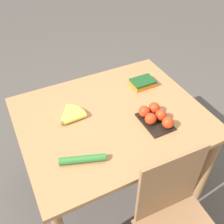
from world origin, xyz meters
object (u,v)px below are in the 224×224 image
carrot_bag (143,82)px  cucumber_near (83,159)px  banana_bunch (71,116)px  tomato_pack (155,116)px  chair (176,224)px

carrot_bag → cucumber_near: bearing=34.5°
banana_bunch → tomato_pack: 0.54m
tomato_pack → chair: bearing=72.4°
chair → cucumber_near: size_ratio=3.73×
carrot_bag → tomato_pack: bearing=70.3°
chair → carrot_bag: bearing=73.5°
tomato_pack → cucumber_near: 0.54m
cucumber_near → tomato_pack: bearing=-169.9°
chair → banana_bunch: chair is taller
chair → tomato_pack: bearing=74.3°
banana_bunch → carrot_bag: bearing=-170.9°
tomato_pack → carrot_bag: bearing=-109.7°
chair → cucumber_near: 0.63m
banana_bunch → tomato_pack: (-0.47, 0.26, 0.02)m
cucumber_near → chair: bearing=130.7°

